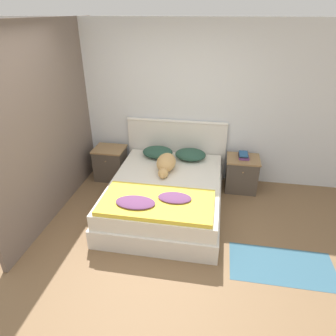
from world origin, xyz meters
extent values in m
plane|color=brown|center=(0.00, 0.00, 0.00)|extent=(16.00, 16.00, 0.00)
cube|color=silver|center=(0.00, 2.13, 1.27)|extent=(9.00, 0.06, 2.55)
cube|color=#706056|center=(-1.43, 1.05, 1.27)|extent=(0.06, 3.10, 2.55)
cube|color=silver|center=(0.13, 1.02, 0.13)|extent=(1.58, 2.02, 0.27)
cube|color=silver|center=(0.13, 1.02, 0.37)|extent=(1.52, 1.96, 0.21)
cube|color=silver|center=(0.13, 2.06, 0.50)|extent=(1.66, 0.04, 1.01)
cylinder|color=silver|center=(0.13, 2.06, 1.01)|extent=(1.66, 0.06, 0.06)
cube|color=#4C4238|center=(-0.98, 1.79, 0.27)|extent=(0.49, 0.42, 0.53)
cube|color=#937047|center=(-0.98, 1.79, 0.55)|extent=(0.51, 0.44, 0.03)
sphere|color=#937047|center=(-0.98, 1.58, 0.42)|extent=(0.02, 0.02, 0.02)
cube|color=#4C4238|center=(1.24, 1.79, 0.27)|extent=(0.49, 0.42, 0.53)
cube|color=#937047|center=(1.24, 1.79, 0.55)|extent=(0.51, 0.44, 0.03)
sphere|color=#937047|center=(1.24, 1.58, 0.42)|extent=(0.02, 0.02, 0.02)
ellipsoid|color=#284C3D|center=(-0.14, 1.79, 0.56)|extent=(0.50, 0.39, 0.16)
ellipsoid|color=#284C3D|center=(0.40, 1.79, 0.56)|extent=(0.50, 0.39, 0.16)
cube|color=yellow|center=(0.13, 0.44, 0.51)|extent=(1.40, 0.75, 0.06)
ellipsoid|color=#663860|center=(-0.11, 0.32, 0.55)|extent=(0.49, 0.30, 0.05)
ellipsoid|color=#663860|center=(0.34, 0.51, 0.55)|extent=(0.42, 0.26, 0.04)
ellipsoid|color=tan|center=(0.08, 1.36, 0.60)|extent=(0.29, 0.45, 0.24)
sphere|color=tan|center=(0.08, 1.10, 0.55)|extent=(0.15, 0.15, 0.15)
ellipsoid|color=tan|center=(0.08, 1.04, 0.54)|extent=(0.07, 0.08, 0.06)
cone|color=tan|center=(0.04, 1.12, 0.61)|extent=(0.05, 0.05, 0.05)
cone|color=tan|center=(0.12, 1.12, 0.61)|extent=(0.05, 0.05, 0.05)
ellipsoid|color=tan|center=(0.12, 1.56, 0.53)|extent=(0.15, 0.21, 0.09)
cube|color=#703D7F|center=(1.24, 1.82, 0.58)|extent=(0.16, 0.23, 0.03)
cube|color=#232328|center=(1.23, 1.81, 0.61)|extent=(0.15, 0.17, 0.03)
cube|color=#285689|center=(1.23, 1.81, 0.63)|extent=(0.13, 0.22, 0.02)
cube|color=#335B70|center=(1.66, 0.14, 0.00)|extent=(1.18, 0.61, 0.00)
camera|label=1|loc=(0.80, -2.58, 2.62)|focal=32.00mm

